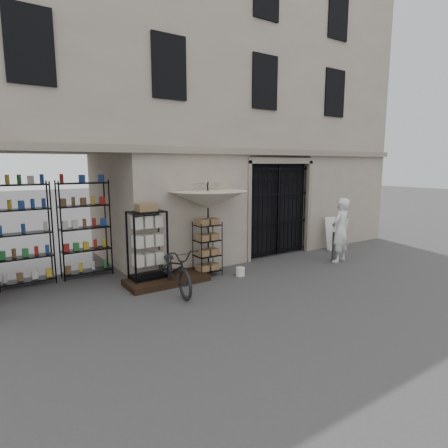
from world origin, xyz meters
TOP-DOWN VIEW (x-y plane):
  - ground at (0.00, 0.00)m, footprint 80.00×80.00m
  - main_building at (0.00, 4.00)m, footprint 14.00×4.00m
  - shop_recess at (-4.50, 2.80)m, footprint 3.00×1.70m
  - shop_shelving at (-4.55, 3.30)m, footprint 2.70×0.50m
  - iron_gate at (1.75, 2.28)m, footprint 2.50×0.21m
  - step_platform at (-2.40, 1.55)m, footprint 2.00×0.90m
  - display_cabinet at (-2.80, 1.74)m, footprint 0.86×0.58m
  - wire_rack at (-1.22, 1.55)m, footprint 0.71×0.58m
  - market_umbrella at (-1.11, 1.69)m, footprint 2.19×2.21m
  - white_bucket at (-0.54, 1.02)m, footprint 0.24×0.24m
  - bicycle at (-2.48, 0.92)m, footprint 0.82×1.13m
  - steel_bollard at (2.75, 0.67)m, footprint 0.20×0.20m
  - shopkeeper at (2.78, 0.52)m, footprint 1.11×2.02m
  - easel_sign at (3.81, 1.50)m, footprint 0.68×0.73m

SIDE VIEW (x-z plane):
  - ground at x=0.00m, z-range 0.00..0.00m
  - bicycle at x=-2.48m, z-range -1.01..1.01m
  - shopkeeper at x=2.78m, z-range -0.23..0.23m
  - step_platform at x=-2.40m, z-range 0.00..0.15m
  - white_bucket at x=-0.54m, z-range 0.00..0.22m
  - steel_bollard at x=2.75m, z-range 0.00..0.87m
  - easel_sign at x=3.81m, z-range 0.02..1.12m
  - wire_rack at x=-1.22m, z-range -0.02..1.41m
  - display_cabinet at x=-2.80m, z-range 0.00..1.78m
  - shop_shelving at x=-4.55m, z-range 0.00..2.50m
  - iron_gate at x=1.75m, z-range 0.00..3.00m
  - shop_recess at x=-4.50m, z-range 0.00..3.00m
  - market_umbrella at x=-1.11m, z-range 0.64..3.57m
  - main_building at x=0.00m, z-range 0.00..9.00m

